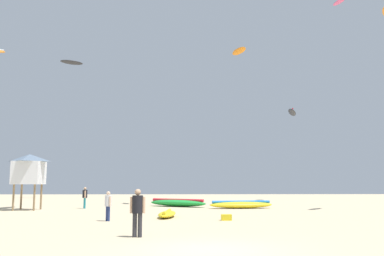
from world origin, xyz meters
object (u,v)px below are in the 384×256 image
at_px(cooler_box, 226,217).
at_px(kite_aloft_8, 72,62).
at_px(kite_aloft_0, 292,112).
at_px(kite_grounded_mid, 177,203).
at_px(kite_aloft_2, 339,2).
at_px(kite_aloft_6, 239,51).
at_px(person_foreground, 138,209).
at_px(person_midground, 85,196).
at_px(person_left, 108,204).
at_px(kite_grounded_near, 241,205).
at_px(kite_grounded_far, 167,214).
at_px(lifeguard_tower, 29,169).

xyz_separation_m(cooler_box, kite_aloft_8, (-17.11, 31.45, 17.81)).
relative_size(kite_aloft_0, kite_aloft_8, 1.19).
relative_size(kite_grounded_mid, kite_aloft_2, 2.53).
distance_m(kite_aloft_2, kite_aloft_6, 15.98).
height_order(person_foreground, kite_grounded_mid, person_foreground).
bearing_deg(person_midground, person_left, -88.16).
xyz_separation_m(person_midground, person_left, (3.71, -10.88, -0.06)).
bearing_deg(kite_aloft_2, kite_aloft_8, 161.34).
distance_m(kite_grounded_near, kite_aloft_6, 14.21).
height_order(kite_grounded_far, lifeguard_tower, lifeguard_tower).
xyz_separation_m(kite_grounded_near, lifeguard_tower, (-16.18, -1.60, 2.76)).
relative_size(kite_grounded_far, kite_aloft_2, 1.62).
relative_size(kite_aloft_6, kite_aloft_8, 0.78).
bearing_deg(kite_aloft_0, kite_aloft_6, -127.36).
bearing_deg(kite_grounded_far, kite_aloft_0, 57.97).
xyz_separation_m(person_midground, kite_grounded_near, (12.37, -0.26, -0.68)).
bearing_deg(lifeguard_tower, cooler_box, -32.43).
bearing_deg(kite_aloft_0, kite_aloft_2, -33.02).
distance_m(person_left, kite_aloft_0, 30.50).
relative_size(kite_grounded_mid, cooler_box, 9.71).
xyz_separation_m(person_midground, kite_aloft_8, (-7.05, 20.78, 16.99)).
xyz_separation_m(cooler_box, kite_aloft_6, (2.85, 14.01, 13.87)).
relative_size(kite_grounded_mid, kite_aloft_0, 1.50).
height_order(person_midground, kite_grounded_far, person_midground).
xyz_separation_m(kite_aloft_2, kite_aloft_8, (-32.17, 10.86, -3.99)).
relative_size(person_midground, kite_aloft_6, 0.71).
relative_size(kite_grounded_near, lifeguard_tower, 1.26).
bearing_deg(person_left, kite_grounded_far, 1.42).
distance_m(person_foreground, kite_grounded_near, 18.39).
xyz_separation_m(person_foreground, person_midground, (-5.95, 17.48, -0.07)).
bearing_deg(person_midground, cooler_box, -63.70).
relative_size(person_left, lifeguard_tower, 0.38).
distance_m(kite_aloft_6, kite_aloft_8, 26.79).
distance_m(kite_grounded_mid, kite_aloft_0, 19.44).
xyz_separation_m(kite_grounded_far, kite_aloft_0, (13.52, 21.62, 9.81)).
bearing_deg(person_midground, kite_grounded_far, -68.67).
distance_m(kite_grounded_far, cooler_box, 3.88).
bearing_deg(kite_grounded_far, person_midground, 128.34).
relative_size(kite_grounded_mid, kite_aloft_6, 2.30).
bearing_deg(kite_grounded_far, kite_aloft_8, 115.24).
relative_size(kite_grounded_mid, kite_aloft_8, 1.79).
bearing_deg(cooler_box, person_foreground, -121.07).
xyz_separation_m(kite_grounded_mid, kite_aloft_0, (12.99, 10.74, 9.69)).
height_order(person_midground, lifeguard_tower, lifeguard_tower).
xyz_separation_m(kite_aloft_2, kite_aloft_6, (-12.22, -6.57, -7.92)).
xyz_separation_m(kite_grounded_near, kite_aloft_8, (-19.42, 21.04, 17.67)).
relative_size(cooler_box, kite_aloft_6, 0.24).
relative_size(person_left, kite_grounded_far, 0.45).
bearing_deg(kite_grounded_near, kite_aloft_8, 132.70).
bearing_deg(kite_aloft_2, kite_grounded_far, -134.75).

